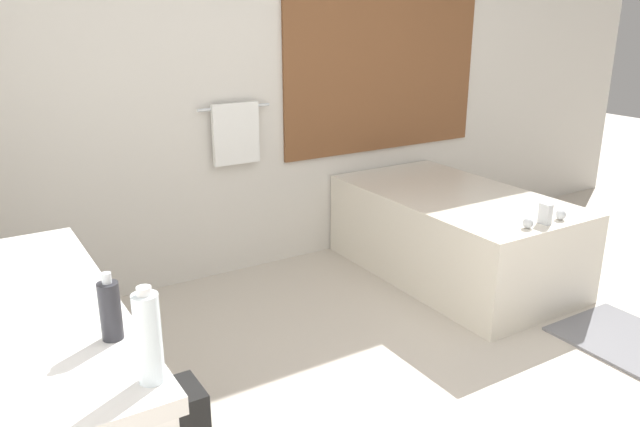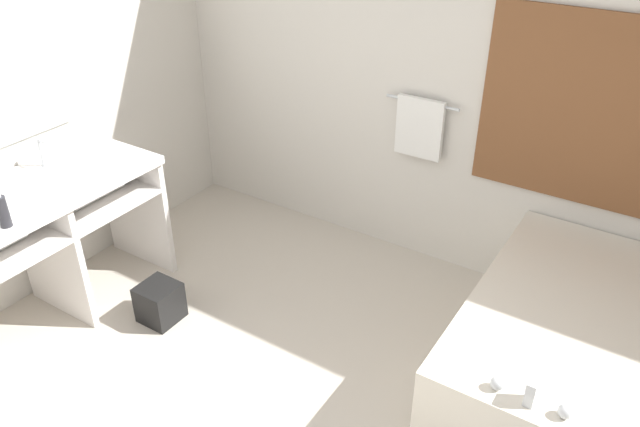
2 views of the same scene
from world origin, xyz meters
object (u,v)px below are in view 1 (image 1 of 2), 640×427
at_px(bathtub, 453,230).
at_px(water_bottle_1, 148,337).
at_px(waste_bin, 176,416).
at_px(soap_dispenser, 110,310).

relative_size(bathtub, water_bottle_1, 6.48).
relative_size(water_bottle_1, waste_bin, 1.03).
bearing_deg(soap_dispenser, water_bottle_1, -83.64).
bearing_deg(water_bottle_1, waste_bin, 70.68).
height_order(water_bottle_1, waste_bin, water_bottle_1).
bearing_deg(water_bottle_1, soap_dispenser, 96.36).
bearing_deg(water_bottle_1, bathtub, 31.86).
height_order(soap_dispenser, waste_bin, soap_dispenser).
xyz_separation_m(soap_dispenser, waste_bin, (0.33, 0.60, -0.85)).
bearing_deg(bathtub, waste_bin, -162.47).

